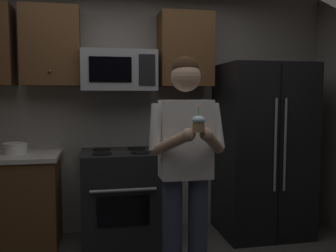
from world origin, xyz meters
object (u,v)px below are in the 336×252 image
bowl_large_white (15,148)px  person (186,160)px  microwave (119,71)px  refrigerator (263,150)px  cupcake (198,124)px  oven_range (121,197)px

bowl_large_white → person: person is taller
microwave → bowl_large_white: bearing=-177.2°
person → bowl_large_white: bearing=142.7°
refrigerator → cupcake: 1.73m
bowl_large_white → person: size_ratio=0.13×
refrigerator → cupcake: size_ratio=10.35×
oven_range → person: bearing=-67.5°
oven_range → refrigerator: refrigerator is taller
oven_range → bowl_large_white: (-0.99, 0.07, 0.51)m
microwave → cupcake: bearing=-74.0°
oven_range → cupcake: bearing=-72.7°
refrigerator → microwave: bearing=174.0°
refrigerator → bowl_large_white: 2.50m
microwave → person: bearing=-69.7°
oven_range → microwave: bearing=90.0°
oven_range → microwave: 1.26m
bowl_large_white → refrigerator: bearing=-2.5°
oven_range → cupcake: cupcake is taller
bowl_large_white → cupcake: size_ratio=1.28×
microwave → bowl_large_white: 1.24m
bowl_large_white → person: 1.77m
microwave → refrigerator: 1.72m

